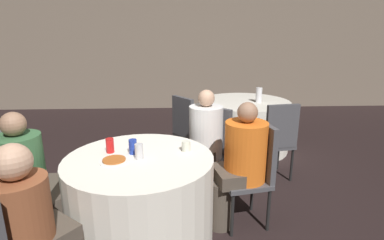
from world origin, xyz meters
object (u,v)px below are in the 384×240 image
Objects in this scene: chair_near_east at (255,166)px; person_white_shirt at (202,145)px; pizza_plate_near at (114,160)px; soda_can_red at (110,145)px; table_near at (141,199)px; person_floral_shirt at (38,230)px; chair_near_west at (10,184)px; person_green_jacket at (31,180)px; chair_near_northeast at (211,144)px; person_orange_shirt at (238,164)px; soda_can_silver at (139,151)px; chair_far_south at (278,136)px; bottle_far at (259,95)px; soda_can_blue at (133,147)px; chair_far_southwest at (188,126)px; table_far at (244,125)px.

person_white_shirt is (-0.44, 0.45, 0.04)m from chair_near_east.
soda_can_red reaches higher than pizza_plate_near.
table_near is 0.87m from person_floral_shirt.
person_green_jacket reaches higher than chair_near_west.
chair_near_west is (-1.69, -0.81, 0.00)m from chair_near_northeast.
chair_near_west and chair_near_east have the same top height.
person_orange_shirt is 1.12m from soda_can_red.
pizza_plate_near is 0.20m from soda_can_silver.
chair_near_west is 1.88m from person_orange_shirt.
person_orange_shirt is at bearing 10.96° from table_near.
table_near is at bearing 90.00° from person_green_jacket.
person_white_shirt is at bearing 43.60° from pizza_plate_near.
soda_can_silver is (0.19, 0.04, 0.05)m from pizza_plate_near.
chair_far_south is 3.95× the size of pizza_plate_near.
person_green_jacket is 0.69m from pizza_plate_near.
chair_near_northeast is 0.83× the size of person_orange_shirt.
person_floral_shirt is (-2.01, -1.68, 0.02)m from chair_far_south.
person_orange_shirt reaches higher than bottle_far.
person_floral_shirt reaches higher than soda_can_blue.
chair_near_east is (2.02, 0.23, 0.00)m from chair_near_west.
pizza_plate_near reaches higher than table_near.
chair_far_southwest is 1.12m from chair_far_south.
chair_near_east is at bearing 10.96° from table_near.
chair_near_west is 3.25m from bottle_far.
person_white_shirt is (0.56, 0.65, 0.22)m from table_near.
bottle_far is (1.56, 1.91, 0.05)m from soda_can_blue.
bottle_far is at bearing 53.50° from soda_can_silver.
chair_near_east is 0.82× the size of person_white_shirt.
table_near is 0.43m from soda_can_silver.
table_far is at bearing -75.10° from chair_near_northeast.
soda_can_blue is (0.80, 0.12, 0.22)m from person_green_jacket.
soda_can_red is (-1.25, -0.07, 0.25)m from chair_near_east.
pizza_plate_near is 1.97× the size of soda_can_red.
chair_near_west is 7.79× the size of soda_can_red.
person_white_shirt is at bearing 42.14° from soda_can_blue.
table_far is 1.17× the size of person_orange_shirt.
person_white_shirt reaches higher than chair_near_west.
soda_can_red is at bearing -128.50° from table_far.
pizza_plate_near is (-0.85, -0.83, 0.19)m from chair_near_northeast.
person_orange_shirt reaches higher than soda_can_blue.
pizza_plate_near is (-0.18, -0.06, 0.38)m from table_near.
soda_can_blue is at bearing 83.92° from person_orange_shirt.
soda_can_red reaches higher than table_near.
chair_near_northeast is at bearing 88.57° from person_floral_shirt.
soda_can_blue is (0.13, 0.15, 0.05)m from pizza_plate_near.
table_far is 0.52m from bottle_far.
soda_can_silver is (0.53, 0.65, 0.23)m from person_floral_shirt.
chair_far_southwest is 0.83× the size of person_orange_shirt.
bottle_far is (0.65, 1.83, 0.26)m from person_orange_shirt.
bottle_far is at bearing -30.57° from person_orange_shirt.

